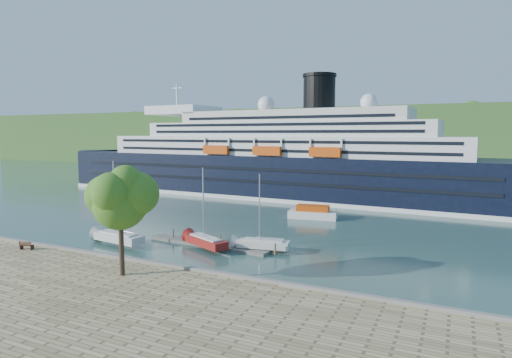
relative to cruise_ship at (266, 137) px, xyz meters
name	(u,v)px	position (x,y,z in m)	size (l,w,h in m)	color
ground	(132,269)	(8.99, -55.06, -13.38)	(400.00, 400.00, 0.00)	#2B4D48
far_hillside	(376,139)	(8.99, 89.94, -1.38)	(400.00, 50.00, 24.00)	#355723
quay_coping	(130,259)	(8.99, -55.26, -12.23)	(220.00, 0.50, 0.30)	slate
cruise_ship	(266,137)	(0.00, 0.00, 0.00)	(119.17, 17.35, 26.76)	black
park_bench	(27,245)	(-4.56, -57.10, -11.85)	(1.66, 0.68, 1.07)	#4C2615
promenade_tree	(120,216)	(11.60, -59.25, -6.77)	(6.77, 6.77, 11.21)	#356A1C
floating_pontoon	(208,244)	(11.32, -43.59, -13.19)	(17.30, 2.11, 0.38)	slate
sailboat_white_near	(118,206)	(1.06, -48.45, -8.23)	(7.98, 2.22, 10.31)	silver
sailboat_red	(206,211)	(12.04, -45.19, -8.58)	(7.44, 2.07, 9.61)	maroon
sailboat_white_far	(263,215)	(18.83, -43.07, -8.88)	(6.97, 1.94, 9.01)	silver
tender_launch	(313,212)	(17.99, -21.09, -12.26)	(8.14, 2.79, 2.25)	#CB450B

